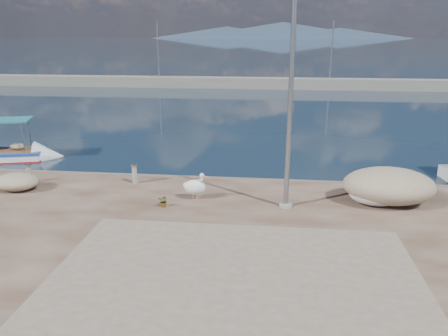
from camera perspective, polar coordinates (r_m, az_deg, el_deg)
ground at (r=13.39m, az=-1.90°, el=-10.14°), size 1400.00×1400.00×0.00m
quay_patch at (r=10.45m, az=1.21°, el=-15.47°), size 9.00×7.00×0.01m
breakwater at (r=52.09m, az=4.66°, el=11.00°), size 120.00×2.20×7.50m
mountains at (r=661.77m, az=7.14°, el=17.32°), size 370.00×280.00×22.00m
boat_left at (r=24.74m, az=-26.68°, el=1.39°), size 5.28×2.92×2.42m
pelican at (r=15.42m, az=-3.77°, el=-2.45°), size 1.05×0.64×1.00m
lamp_post at (r=14.17m, az=8.59°, el=7.47°), size 0.44×0.96×7.00m
bollard_near at (r=17.41m, az=-11.61°, el=-0.63°), size 0.26×0.26×0.78m
bollard_far at (r=18.83m, az=-24.15°, el=-0.57°), size 0.24×0.24×0.72m
potted_plant at (r=14.97m, az=-7.88°, el=-4.28°), size 0.42×0.38×0.41m
net_pile_b at (r=18.13m, az=-25.44°, el=-1.63°), size 1.63×1.27×0.63m
net_pile_c at (r=16.10m, az=20.72°, el=-2.18°), size 3.12×2.23×1.23m
net_pile_d at (r=15.90m, az=19.21°, el=-3.30°), size 1.81×1.36×0.68m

